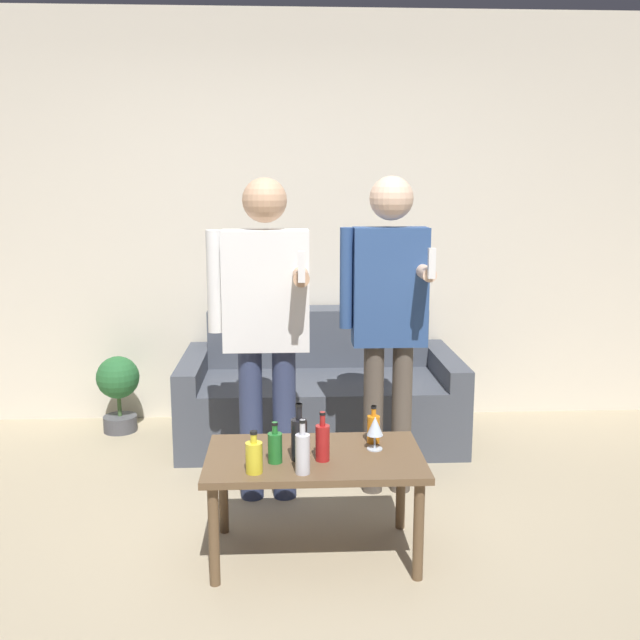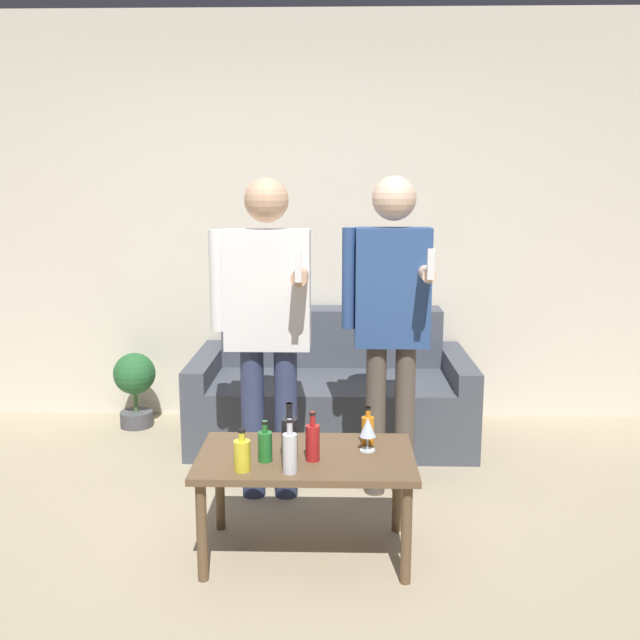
{
  "view_description": "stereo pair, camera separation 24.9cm",
  "coord_description": "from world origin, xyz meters",
  "px_view_note": "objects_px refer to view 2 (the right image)",
  "views": [
    {
      "loc": [
        -0.01,
        -2.63,
        1.59
      ],
      "look_at": [
        0.15,
        0.75,
        0.95
      ],
      "focal_mm": 40.0,
      "sensor_mm": 36.0,
      "label": 1
    },
    {
      "loc": [
        0.24,
        -2.63,
        1.59
      ],
      "look_at": [
        0.15,
        0.75,
        0.95
      ],
      "focal_mm": 40.0,
      "sensor_mm": 36.0,
      "label": 2
    }
  ],
  "objects_px": {
    "person_standing_right": "(391,309)",
    "person_standing_left": "(267,315)",
    "coffee_table": "(306,467)",
    "bottle_orange": "(368,429)",
    "couch": "(331,393)"
  },
  "relations": [
    {
      "from": "bottle_orange",
      "to": "person_standing_right",
      "type": "height_order",
      "value": "person_standing_right"
    },
    {
      "from": "bottle_orange",
      "to": "person_standing_right",
      "type": "relative_size",
      "value": 0.1
    },
    {
      "from": "coffee_table",
      "to": "person_standing_right",
      "type": "height_order",
      "value": "person_standing_right"
    },
    {
      "from": "couch",
      "to": "bottle_orange",
      "type": "distance_m",
      "value": 1.39
    },
    {
      "from": "couch",
      "to": "person_standing_left",
      "type": "xyz_separation_m",
      "value": [
        -0.32,
        -0.91,
        0.67
      ]
    },
    {
      "from": "couch",
      "to": "coffee_table",
      "type": "distance_m",
      "value": 1.51
    },
    {
      "from": "coffee_table",
      "to": "bottle_orange",
      "type": "height_order",
      "value": "bottle_orange"
    },
    {
      "from": "bottle_orange",
      "to": "person_standing_left",
      "type": "xyz_separation_m",
      "value": [
        -0.49,
        0.46,
        0.43
      ]
    },
    {
      "from": "bottle_orange",
      "to": "person_standing_left",
      "type": "height_order",
      "value": "person_standing_left"
    },
    {
      "from": "coffee_table",
      "to": "bottle_orange",
      "type": "xyz_separation_m",
      "value": [
        0.27,
        0.14,
        0.12
      ]
    },
    {
      "from": "bottle_orange",
      "to": "person_standing_right",
      "type": "xyz_separation_m",
      "value": [
        0.13,
        0.5,
        0.46
      ]
    },
    {
      "from": "person_standing_right",
      "to": "coffee_table",
      "type": "bearing_deg",
      "value": -122.11
    },
    {
      "from": "person_standing_right",
      "to": "person_standing_left",
      "type": "bearing_deg",
      "value": -175.6
    },
    {
      "from": "couch",
      "to": "person_standing_left",
      "type": "bearing_deg",
      "value": -109.18
    },
    {
      "from": "couch",
      "to": "person_standing_right",
      "type": "relative_size",
      "value": 1.05
    }
  ]
}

